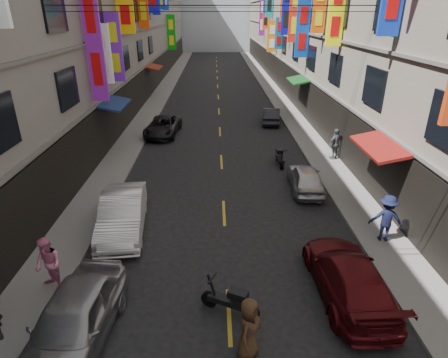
{
  "coord_description": "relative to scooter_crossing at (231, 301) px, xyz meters",
  "views": [
    {
      "loc": [
        -0.34,
        3.85,
        7.95
      ],
      "look_at": [
        -0.16,
        11.25,
        4.63
      ],
      "focal_mm": 30.0,
      "sensor_mm": 36.0,
      "label": 1
    }
  ],
  "objects": [
    {
      "name": "sidewalk_left",
      "position": [
        -6.05,
        29.88,
        -0.38
      ],
      "size": [
        2.0,
        90.0,
        0.12
      ],
      "primitive_type": "cube",
      "color": "slate",
      "rests_on": "ground"
    },
    {
      "name": "sidewalk_right",
      "position": [
        5.95,
        29.88,
        -0.38
      ],
      "size": [
        2.0,
        90.0,
        0.12
      ],
      "primitive_type": "cube",
      "color": "slate",
      "rests_on": "ground"
    },
    {
      "name": "street_awnings",
      "position": [
        -1.31,
        13.88,
        2.56
      ],
      "size": [
        13.99,
        35.2,
        0.41
      ],
      "color": "#124514",
      "rests_on": "ground"
    },
    {
      "name": "lane_markings",
      "position": [
        -0.05,
        26.88,
        -0.44
      ],
      "size": [
        0.12,
        80.2,
        0.01
      ],
      "color": "gold",
      "rests_on": "ground"
    },
    {
      "name": "scooter_crossing",
      "position": [
        0.0,
        0.0,
        0.0
      ],
      "size": [
        1.67,
        0.92,
        1.14
      ],
      "rotation": [
        0.0,
        0.0,
        1.12
      ],
      "color": "black",
      "rests_on": "ground"
    },
    {
      "name": "scooter_far_right",
      "position": [
        3.22,
        11.36,
        0.0
      ],
      "size": [
        0.5,
        1.8,
        1.14
      ],
      "rotation": [
        0.0,
        0.0,
        3.17
      ],
      "color": "black",
      "rests_on": "ground"
    },
    {
      "name": "car_left_near",
      "position": [
        -4.05,
        -0.99,
        0.32
      ],
      "size": [
        2.14,
        4.57,
        1.51
      ],
      "primitive_type": "imported",
      "rotation": [
        0.0,
        0.0,
        -0.08
      ],
      "color": "#ADAEB2",
      "rests_on": "ground"
    },
    {
      "name": "car_left_mid",
      "position": [
        -4.05,
        4.59,
        0.31
      ],
      "size": [
        2.08,
        4.7,
        1.5
      ],
      "primitive_type": "imported",
      "rotation": [
        0.0,
        0.0,
        0.11
      ],
      "color": "white",
      "rests_on": "ground"
    },
    {
      "name": "car_left_far",
      "position": [
        -4.05,
        17.17,
        0.18
      ],
      "size": [
        2.44,
        4.62,
        1.24
      ],
      "primitive_type": "imported",
      "rotation": [
        0.0,
        0.0,
        -0.09
      ],
      "color": "black",
      "rests_on": "ground"
    },
    {
      "name": "car_right_near",
      "position": [
        3.56,
        0.69,
        0.23
      ],
      "size": [
        2.01,
        4.68,
        1.34
      ],
      "primitive_type": "imported",
      "rotation": [
        0.0,
        0.0,
        3.17
      ],
      "color": "#530E12",
      "rests_on": "ground"
    },
    {
      "name": "car_right_mid",
      "position": [
        3.95,
        8.08,
        0.17
      ],
      "size": [
        1.65,
        3.67,
        1.22
      ],
      "primitive_type": "imported",
      "rotation": [
        0.0,
        0.0,
        3.08
      ],
      "color": "silver",
      "rests_on": "ground"
    },
    {
      "name": "car_right_far",
      "position": [
        3.95,
        20.06,
        0.15
      ],
      "size": [
        1.72,
        3.72,
        1.18
      ],
      "primitive_type": "imported",
      "rotation": [
        0.0,
        0.0,
        3.01
      ],
      "color": "#23232A",
      "rests_on": "ground"
    },
    {
      "name": "pedestrian_lfar",
      "position": [
        -5.45,
        1.05,
        0.56
      ],
      "size": [
        1.04,
        1.0,
        1.77
      ],
      "primitive_type": "imported",
      "rotation": [
        0.0,
        0.0,
        -0.69
      ],
      "color": "pink",
      "rests_on": "sidewalk_left"
    },
    {
      "name": "pedestrian_rnear",
      "position": [
        5.86,
        3.5,
        0.59
      ],
      "size": [
        1.29,
        0.86,
        1.82
      ],
      "primitive_type": "imported",
      "rotation": [
        0.0,
        0.0,
        2.91
      ],
      "color": "#121733",
      "rests_on": "sidewalk_right"
    },
    {
      "name": "pedestrian_rfar",
      "position": [
        6.5,
        11.94,
        0.58
      ],
      "size": [
        1.21,
        1.03,
        1.8
      ],
      "primitive_type": "imported",
      "rotation": [
        0.0,
        0.0,
        3.64
      ],
      "color": "#565658",
      "rests_on": "sidewalk_right"
    },
    {
      "name": "pedestrian_crossing",
      "position": [
        0.38,
        -1.44,
        0.42
      ],
      "size": [
        0.88,
        1.01,
        1.72
      ],
      "primitive_type": "imported",
      "rotation": [
        0.0,
        0.0,
        1.13
      ],
      "color": "#442C1B",
      "rests_on": "ground"
    }
  ]
}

